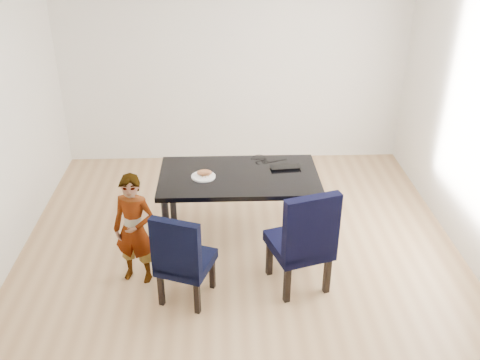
{
  "coord_description": "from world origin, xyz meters",
  "views": [
    {
      "loc": [
        -0.16,
        -4.26,
        3.22
      ],
      "look_at": [
        0.0,
        0.2,
        0.85
      ],
      "focal_mm": 40.0,
      "sensor_mm": 36.0,
      "label": 1
    }
  ],
  "objects_px": {
    "chair_right": "(299,236)",
    "plate": "(203,176)",
    "laptop": "(285,165)",
    "dining_table": "(239,207)",
    "chair_left": "(186,255)",
    "child": "(134,230)"
  },
  "relations": [
    {
      "from": "chair_right",
      "to": "plate",
      "type": "bearing_deg",
      "value": 122.45
    },
    {
      "from": "plate",
      "to": "laptop",
      "type": "height_order",
      "value": "laptop"
    },
    {
      "from": "dining_table",
      "to": "chair_left",
      "type": "height_order",
      "value": "chair_left"
    },
    {
      "from": "plate",
      "to": "child",
      "type": "bearing_deg",
      "value": -135.2
    },
    {
      "from": "child",
      "to": "plate",
      "type": "relative_size",
      "value": 4.49
    },
    {
      "from": "chair_right",
      "to": "laptop",
      "type": "xyz_separation_m",
      "value": [
        -0.04,
        0.95,
        0.24
      ]
    },
    {
      "from": "plate",
      "to": "chair_right",
      "type": "bearing_deg",
      "value": -40.43
    },
    {
      "from": "chair_left",
      "to": "chair_right",
      "type": "relative_size",
      "value": 0.87
    },
    {
      "from": "chair_left",
      "to": "child",
      "type": "xyz_separation_m",
      "value": [
        -0.48,
        0.28,
        0.09
      ]
    },
    {
      "from": "child",
      "to": "laptop",
      "type": "xyz_separation_m",
      "value": [
        1.46,
        0.83,
        0.22
      ]
    },
    {
      "from": "chair_right",
      "to": "child",
      "type": "bearing_deg",
      "value": 157.92
    },
    {
      "from": "chair_left",
      "to": "child",
      "type": "relative_size",
      "value": 0.83
    },
    {
      "from": "chair_right",
      "to": "laptop",
      "type": "bearing_deg",
      "value": 75.1
    },
    {
      "from": "dining_table",
      "to": "chair_right",
      "type": "xyz_separation_m",
      "value": [
        0.52,
        -0.78,
        0.15
      ]
    },
    {
      "from": "plate",
      "to": "laptop",
      "type": "distance_m",
      "value": 0.86
    },
    {
      "from": "dining_table",
      "to": "child",
      "type": "bearing_deg",
      "value": -146.28
    },
    {
      "from": "dining_table",
      "to": "chair_right",
      "type": "distance_m",
      "value": 0.95
    },
    {
      "from": "dining_table",
      "to": "laptop",
      "type": "height_order",
      "value": "laptop"
    },
    {
      "from": "child",
      "to": "plate",
      "type": "bearing_deg",
      "value": 59.22
    },
    {
      "from": "child",
      "to": "dining_table",
      "type": "bearing_deg",
      "value": 48.14
    },
    {
      "from": "dining_table",
      "to": "plate",
      "type": "height_order",
      "value": "plate"
    },
    {
      "from": "chair_right",
      "to": "plate",
      "type": "distance_m",
      "value": 1.17
    }
  ]
}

